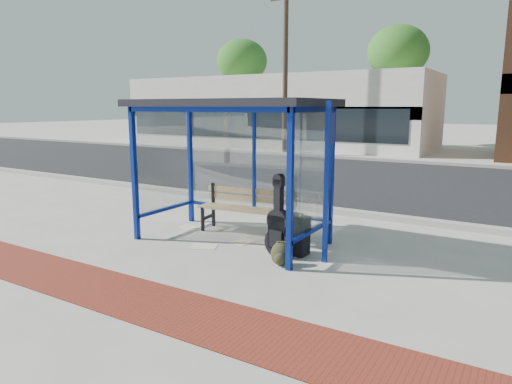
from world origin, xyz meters
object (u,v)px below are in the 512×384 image
Objects in this scene: backpack at (281,254)px; guitar_bag at (278,229)px; bench at (248,207)px; suitcase at (296,235)px.

guitar_bag is at bearing 102.19° from backpack.
backpack is (1.36, -1.25, -0.32)m from bench.
bench is 1.88m from backpack.
guitar_bag is (1.15, -0.93, -0.04)m from bench.
suitcase is at bearing 72.34° from backpack.
bench is 2.73× the size of suitcase.
backpack is (0.22, -0.33, -0.28)m from guitar_bag.
bench is at bearing 115.97° from backpack.
bench reaches higher than suitcase.
guitar_bag is 0.33m from suitcase.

